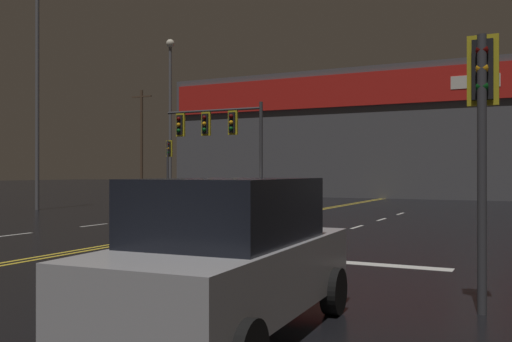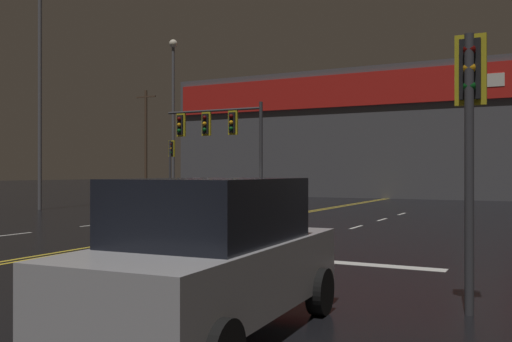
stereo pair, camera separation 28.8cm
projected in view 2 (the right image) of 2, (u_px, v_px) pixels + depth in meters
The scene contains 10 objects.
ground_plane at pixel (223, 226), 20.62m from camera, with size 200.00×200.00×0.00m, color black.
road_markings at pixel (227, 230), 19.34m from camera, with size 13.18×60.00×0.01m.
traffic_signal_median at pixel (218, 130), 23.60m from camera, with size 4.54×0.36×4.77m.
traffic_signal_corner_southeast at pixel (470, 108), 7.89m from camera, with size 0.42×0.36×3.88m.
traffic_signal_corner_northwest at pixel (171, 157), 34.33m from camera, with size 0.42×0.36×3.88m.
streetlight_near_right at pixel (40, 66), 29.67m from camera, with size 0.56×0.56×12.18m.
streetlight_median_approach at pixel (173, 100), 38.27m from camera, with size 0.56×0.56×10.88m.
parked_car at pixel (211, 256), 6.85m from camera, with size 2.19×4.38×1.88m.
building_backdrop at pixel (402, 135), 46.33m from camera, with size 36.51×10.23×9.91m.
utility_pole_row at pixel (422, 123), 41.65m from camera, with size 48.36×0.26×11.57m.
Camera 2 is at (10.43, -17.83, 1.96)m, focal length 40.00 mm.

